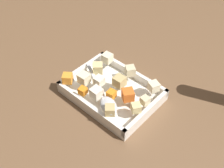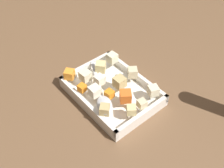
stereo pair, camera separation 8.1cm
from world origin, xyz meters
TOP-DOWN VIEW (x-y plane):
  - ground_plane at (0.00, 0.00)m, footprint 4.00×4.00m
  - baking_dish at (-0.01, -0.02)m, footprint 0.29×0.22m
  - carrot_chunk_center at (0.02, -0.05)m, footprint 0.03×0.03m
  - carrot_chunk_corner_se at (-0.13, -0.10)m, footprint 0.04×0.04m
  - carrot_chunk_near_left at (0.06, -0.03)m, footprint 0.05×0.05m
  - carrot_chunk_heap_side at (-0.06, -0.10)m, footprint 0.03×0.03m
  - potato_chunk_far_left at (-0.11, 0.06)m, footprint 0.03×0.03m
  - potato_chunk_mid_left at (0.09, 0.06)m, footprint 0.04×0.04m
  - potato_chunk_far_right at (0.05, -0.10)m, footprint 0.04×0.04m
  - potato_chunk_back_center at (0.11, -0.01)m, footprint 0.03×0.03m
  - potato_chunk_rim_edge at (0.10, -0.05)m, footprint 0.04×0.04m
  - potato_chunk_heap_top at (-0.09, -0.06)m, footprint 0.03×0.03m
  - potato_chunk_mid_right at (-0.00, 0.00)m, footprint 0.03×0.03m
  - potato_chunk_corner_ne at (-0.10, -0.00)m, footprint 0.05×0.05m
  - potato_chunk_front_center at (-0.01, 0.06)m, footprint 0.04×0.04m
  - parsnip_chunk_corner_sw at (-0.02, -0.08)m, footprint 0.03×0.03m
  - parsnip_chunk_near_spoon at (-0.05, -0.04)m, footprint 0.03×0.03m
  - serving_spoon at (0.03, -0.09)m, footprint 0.23×0.14m

SIDE VIEW (x-z plane):
  - ground_plane at x=0.00m, z-range 0.00..0.00m
  - baking_dish at x=-0.01m, z-range -0.01..0.03m
  - serving_spoon at x=0.03m, z-range 0.04..0.06m
  - carrot_chunk_heap_side at x=-0.06m, z-range 0.04..0.07m
  - potato_chunk_back_center at x=0.11m, z-range 0.04..0.07m
  - carrot_chunk_center at x=0.02m, z-range 0.04..0.07m
  - potato_chunk_rim_edge at x=0.10m, z-range 0.04..0.07m
  - potato_chunk_far_right at x=0.05m, z-range 0.04..0.07m
  - parsnip_chunk_near_spoon at x=-0.05m, z-range 0.04..0.07m
  - potato_chunk_mid_left at x=0.09m, z-range 0.04..0.07m
  - carrot_chunk_corner_se at x=-0.13m, z-range 0.04..0.07m
  - potato_chunk_front_center at x=-0.01m, z-range 0.04..0.07m
  - potato_chunk_far_left at x=-0.11m, z-range 0.04..0.07m
  - parsnip_chunk_corner_sw at x=-0.02m, z-range 0.04..0.07m
  - potato_chunk_corner_ne at x=-0.10m, z-range 0.04..0.07m
  - potato_chunk_heap_top at x=-0.09m, z-range 0.04..0.08m
  - carrot_chunk_near_left at x=0.06m, z-range 0.04..0.08m
  - potato_chunk_mid_right at x=0.00m, z-range 0.04..0.08m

